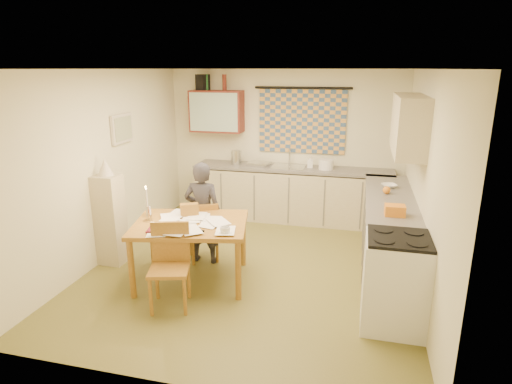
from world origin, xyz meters
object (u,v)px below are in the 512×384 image
(counter_back, at_px, (292,194))
(dining_table, at_px, (192,251))
(person, at_px, (203,213))
(counter_right, at_px, (389,238))
(shelf_stand, at_px, (110,220))
(chair_far, at_px, (204,242))
(stove, at_px, (395,282))

(counter_back, distance_m, dining_table, 2.59)
(dining_table, bearing_deg, person, 83.08)
(dining_table, xyz_separation_m, person, (-0.05, 0.55, 0.30))
(counter_back, relative_size, counter_right, 1.12)
(counter_right, xyz_separation_m, shelf_stand, (-3.54, -0.59, 0.15))
(counter_right, bearing_deg, person, -173.55)
(dining_table, distance_m, chair_far, 0.61)
(stove, height_order, chair_far, stove)
(stove, relative_size, dining_table, 0.64)
(chair_far, bearing_deg, counter_back, -144.10)
(counter_right, xyz_separation_m, chair_far, (-2.39, -0.22, -0.20))
(counter_right, bearing_deg, shelf_stand, -170.49)
(stove, xyz_separation_m, shelf_stand, (-3.54, 0.63, 0.12))
(person, bearing_deg, shelf_stand, 13.50)
(stove, height_order, shelf_stand, shelf_stand)
(chair_far, bearing_deg, stove, 128.72)
(counter_right, distance_m, person, 2.40)
(person, bearing_deg, counter_right, -175.58)
(counter_right, distance_m, shelf_stand, 3.59)
(stove, distance_m, chair_far, 2.61)
(stove, bearing_deg, chair_far, 157.31)
(chair_far, height_order, shelf_stand, shelf_stand)
(counter_back, height_order, stove, stove)
(chair_far, bearing_deg, dining_table, 68.44)
(counter_right, relative_size, stove, 3.08)
(counter_back, xyz_separation_m, person, (-0.87, -1.91, 0.23))
(shelf_stand, bearing_deg, chair_far, 17.83)
(stove, xyz_separation_m, person, (-2.37, 0.96, 0.21))
(counter_right, xyz_separation_m, dining_table, (-2.32, -0.81, -0.07))
(counter_back, relative_size, stove, 3.45)
(counter_right, bearing_deg, chair_far, -174.65)
(person, xyz_separation_m, shelf_stand, (-1.17, -0.32, -0.08))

